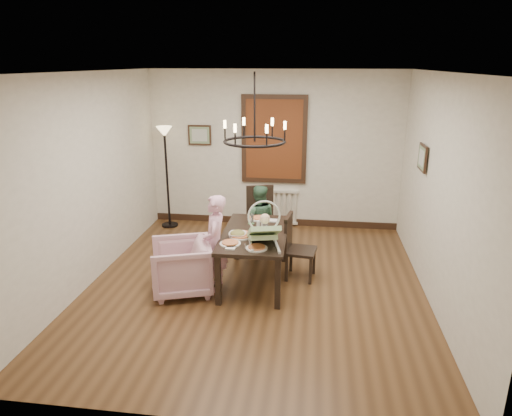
% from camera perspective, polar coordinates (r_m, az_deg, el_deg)
% --- Properties ---
extents(room_shell, '(4.51, 5.00, 2.81)m').
position_cam_1_polar(room_shell, '(6.16, 0.37, 3.60)').
color(room_shell, brown).
rests_on(room_shell, ground).
extents(dining_table, '(0.88, 1.54, 0.72)m').
position_cam_1_polar(dining_table, '(6.18, -0.16, -3.82)').
color(dining_table, black).
rests_on(dining_table, room_shell).
extents(chair_far, '(0.55, 0.55, 1.01)m').
position_cam_1_polar(chair_far, '(7.34, 0.73, -1.32)').
color(chair_far, black).
rests_on(chair_far, room_shell).
extents(chair_right, '(0.46, 0.46, 0.92)m').
position_cam_1_polar(chair_right, '(6.38, 5.65, -4.88)').
color(chair_right, black).
rests_on(chair_right, room_shell).
extents(armchair, '(0.97, 0.96, 0.70)m').
position_cam_1_polar(armchair, '(6.10, -9.30, -7.27)').
color(armchair, '#CD9CA2').
rests_on(armchair, room_shell).
extents(elderly_woman, '(0.30, 0.42, 1.08)m').
position_cam_1_polar(elderly_woman, '(6.04, -5.11, -5.40)').
color(elderly_woman, '#E6A2BE').
rests_on(elderly_woman, room_shell).
extents(seated_man, '(0.48, 0.39, 0.94)m').
position_cam_1_polar(seated_man, '(7.11, 0.31, -2.30)').
color(seated_man, '#3E684B').
rests_on(seated_man, room_shell).
extents(baby_bouncer, '(0.56, 0.69, 0.39)m').
position_cam_1_polar(baby_bouncer, '(5.68, 0.94, -2.79)').
color(baby_bouncer, '#A8CE8E').
rests_on(baby_bouncer, dining_table).
extents(salad_bowl, '(0.28, 0.28, 0.07)m').
position_cam_1_polar(salad_bowl, '(6.00, -2.33, -3.31)').
color(salad_bowl, white).
rests_on(salad_bowl, dining_table).
extents(pizza_platter, '(0.32, 0.32, 0.04)m').
position_cam_1_polar(pizza_platter, '(6.01, -1.88, -3.41)').
color(pizza_platter, tan).
rests_on(pizza_platter, dining_table).
extents(drinking_glass, '(0.08, 0.08, 0.15)m').
position_cam_1_polar(drinking_glass, '(6.05, 1.16, -2.69)').
color(drinking_glass, silver).
rests_on(drinking_glass, dining_table).
extents(window_blinds, '(1.00, 0.03, 1.40)m').
position_cam_1_polar(window_blinds, '(8.15, 2.27, 8.54)').
color(window_blinds, '#5F2D13').
rests_on(window_blinds, room_shell).
extents(radiator, '(0.92, 0.12, 0.62)m').
position_cam_1_polar(radiator, '(8.47, 2.18, 0.19)').
color(radiator, silver).
rests_on(radiator, room_shell).
extents(picture_back, '(0.42, 0.03, 0.36)m').
position_cam_1_polar(picture_back, '(8.39, -7.05, 9.03)').
color(picture_back, black).
rests_on(picture_back, room_shell).
extents(picture_right, '(0.03, 0.42, 0.36)m').
position_cam_1_polar(picture_right, '(6.73, 20.10, 5.93)').
color(picture_right, black).
rests_on(picture_right, room_shell).
extents(floor_lamp, '(0.30, 0.30, 1.80)m').
position_cam_1_polar(floor_lamp, '(8.39, -11.05, 3.61)').
color(floor_lamp, black).
rests_on(floor_lamp, room_shell).
extents(chandelier, '(0.80, 0.80, 0.04)m').
position_cam_1_polar(chandelier, '(5.83, -0.17, 8.31)').
color(chandelier, black).
rests_on(chandelier, room_shell).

